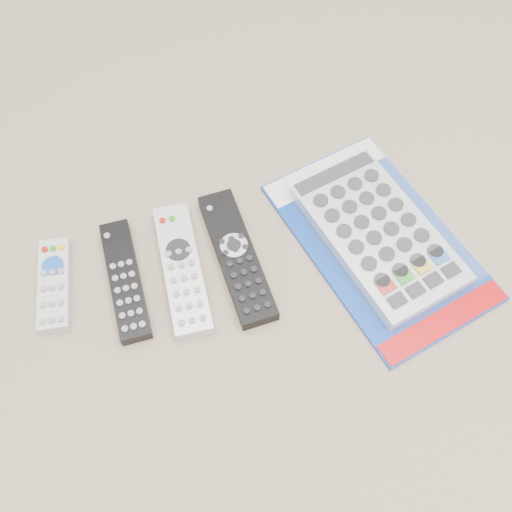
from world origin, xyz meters
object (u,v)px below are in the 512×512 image
object	(u,v)px
remote_small_grey	(54,285)
remote_large_black	(237,257)
jumbo_remote_packaged	(378,232)
remote_slim_black	(125,280)
remote_silver_dvd	(182,269)

from	to	relation	value
remote_small_grey	remote_large_black	xyz separation A→B (m)	(0.25, -0.04, 0.00)
remote_large_black	remote_small_grey	bearing A→B (deg)	171.16
remote_large_black	jumbo_remote_packaged	world-z (taller)	jumbo_remote_packaged
remote_slim_black	remote_large_black	world-z (taller)	remote_large_black
remote_large_black	jumbo_remote_packaged	bearing A→B (deg)	-8.86
remote_slim_black	jumbo_remote_packaged	world-z (taller)	jumbo_remote_packaged
remote_silver_dvd	remote_large_black	distance (m)	0.08
remote_slim_black	remote_silver_dvd	world-z (taller)	remote_silver_dvd
remote_small_grey	remote_slim_black	size ratio (longest dim) A/B	0.77
remote_small_grey	remote_silver_dvd	size ratio (longest dim) A/B	0.69
remote_small_grey	remote_slim_black	distance (m)	0.10
remote_slim_black	remote_large_black	xyz separation A→B (m)	(0.16, -0.02, 0.00)
remote_small_grey	remote_large_black	size ratio (longest dim) A/B	0.66
remote_small_grey	remote_silver_dvd	distance (m)	0.18
remote_silver_dvd	jumbo_remote_packaged	world-z (taller)	jumbo_remote_packaged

